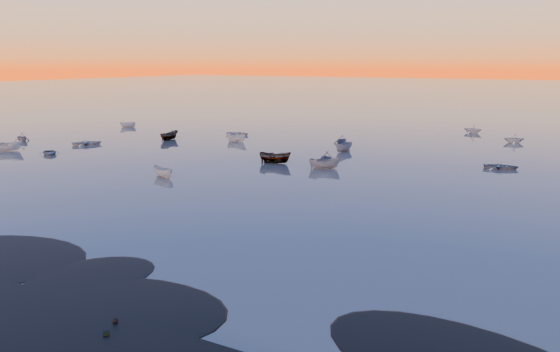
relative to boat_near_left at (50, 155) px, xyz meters
The scene contains 6 objects.
ground 79.08m from the boat_near_left, 65.00° to the left, with size 600.00×600.00×0.00m, color #615A51.
mud_lobes 44.46m from the boat_near_left, 41.27° to the right, with size 140.00×6.00×0.07m, color black, non-canonical shape.
moored_fleet 41.54m from the boat_near_left, 36.44° to the left, with size 124.00×58.00×1.20m, color silver, non-canonical shape.
boat_near_left is the anchor object (origin of this frame).
boat_near_center 39.14m from the boat_near_left, 14.28° to the left, with size 3.88×1.64×1.34m, color slate.
boat_near_right 39.00m from the boat_near_left, 18.52° to the left, with size 3.73×1.68×1.31m, color slate.
Camera 1 is at (31.74, -21.70, 12.87)m, focal length 35.00 mm.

